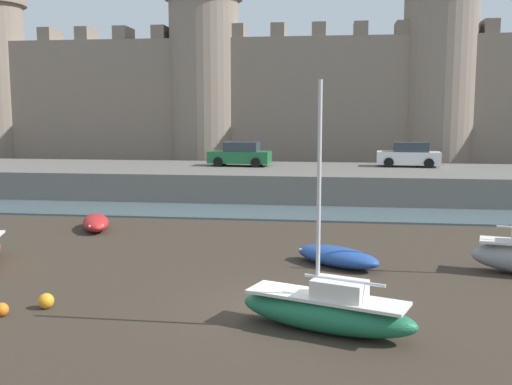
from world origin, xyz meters
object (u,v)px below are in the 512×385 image
(sailboat_foreground_centre, at_px, (327,310))
(mooring_buoy_near_shore, at_px, (46,301))
(car_quay_centre_west, at_px, (240,154))
(rowboat_midflat_right, at_px, (96,222))
(mooring_buoy_mid_mud, at_px, (2,310))
(car_quay_centre_east, at_px, (409,155))
(rowboat_midflat_left, at_px, (337,256))

(sailboat_foreground_centre, relative_size, mooring_buoy_near_shore, 14.33)
(sailboat_foreground_centre, xyz_separation_m, car_quay_centre_west, (-6.22, 25.32, 1.98))
(rowboat_midflat_right, bearing_deg, mooring_buoy_mid_mud, -79.42)
(mooring_buoy_mid_mud, height_order, car_quay_centre_west, car_quay_centre_west)
(mooring_buoy_mid_mud, height_order, mooring_buoy_near_shore, mooring_buoy_near_shore)
(mooring_buoy_mid_mud, height_order, car_quay_centre_east, car_quay_centre_east)
(rowboat_midflat_right, xyz_separation_m, car_quay_centre_west, (4.51, 13.83, 2.18))
(mooring_buoy_near_shore, height_order, car_quay_centre_west, car_quay_centre_west)
(sailboat_foreground_centre, bearing_deg, mooring_buoy_mid_mud, -179.74)
(rowboat_midflat_left, xyz_separation_m, mooring_buoy_near_shore, (-7.96, -5.69, -0.14))
(sailboat_foreground_centre, distance_m, mooring_buoy_mid_mud, 8.59)
(mooring_buoy_mid_mud, xyz_separation_m, car_quay_centre_west, (2.36, 25.35, 2.35))
(rowboat_midflat_left, xyz_separation_m, rowboat_midflat_right, (-10.99, 5.07, 0.00))
(car_quay_centre_east, bearing_deg, car_quay_centre_west, -174.86)
(rowboat_midflat_left, bearing_deg, car_quay_centre_east, 76.70)
(sailboat_foreground_centre, relative_size, mooring_buoy_mid_mud, 16.67)
(mooring_buoy_mid_mud, bearing_deg, car_quay_centre_east, 62.81)
(mooring_buoy_mid_mud, distance_m, car_quay_centre_east, 29.73)
(mooring_buoy_near_shore, distance_m, car_quay_centre_west, 24.75)
(mooring_buoy_mid_mud, bearing_deg, rowboat_midflat_right, 100.58)
(mooring_buoy_mid_mud, relative_size, car_quay_centre_west, 0.09)
(mooring_buoy_near_shore, bearing_deg, rowboat_midflat_left, 35.55)
(car_quay_centre_east, distance_m, car_quay_centre_west, 11.23)
(mooring_buoy_near_shore, bearing_deg, car_quay_centre_west, 86.54)
(rowboat_midflat_left, height_order, sailboat_foreground_centre, sailboat_foreground_centre)
(rowboat_midflat_right, xyz_separation_m, car_quay_centre_east, (15.69, 14.84, 2.18))
(rowboat_midflat_right, height_order, sailboat_foreground_centre, sailboat_foreground_centre)
(rowboat_midflat_left, height_order, mooring_buoy_near_shore, rowboat_midflat_left)
(rowboat_midflat_left, distance_m, mooring_buoy_near_shore, 9.79)
(sailboat_foreground_centre, xyz_separation_m, car_quay_centre_east, (4.96, 26.32, 1.98))
(rowboat_midflat_right, bearing_deg, sailboat_foreground_centre, -46.95)
(rowboat_midflat_left, bearing_deg, mooring_buoy_near_shore, -144.45)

